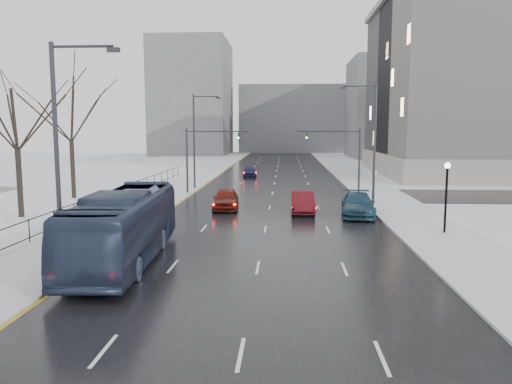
% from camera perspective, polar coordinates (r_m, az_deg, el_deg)
% --- Properties ---
extents(road, '(16.00, 150.00, 0.04)m').
position_cam_1_polar(road, '(60.88, 2.15, 1.17)').
color(road, black).
rests_on(road, ground).
extents(cross_road, '(130.00, 10.00, 0.04)m').
position_cam_1_polar(cross_road, '(48.97, 1.86, -0.31)').
color(cross_road, black).
rests_on(cross_road, ground).
extents(sidewalk_left, '(5.00, 150.00, 0.16)m').
position_cam_1_polar(sidewalk_left, '(61.98, -7.60, 1.28)').
color(sidewalk_left, silver).
rests_on(sidewalk_left, ground).
extents(sidewalk_right, '(5.00, 150.00, 0.16)m').
position_cam_1_polar(sidewalk_right, '(61.57, 11.97, 1.14)').
color(sidewalk_right, silver).
rests_on(sidewalk_right, ground).
extents(park_strip, '(14.00, 150.00, 0.12)m').
position_cam_1_polar(park_strip, '(64.46, -15.92, 1.27)').
color(park_strip, white).
rests_on(park_strip, ground).
extents(tree_park_d, '(8.75, 8.75, 12.50)m').
position_cam_1_polar(tree_park_d, '(39.95, -25.20, -2.75)').
color(tree_park_d, black).
rests_on(tree_park_d, ground).
extents(tree_park_e, '(9.45, 9.45, 13.50)m').
position_cam_1_polar(tree_park_e, '(49.01, -20.06, -0.77)').
color(tree_park_e, black).
rests_on(tree_park_e, ground).
extents(iron_fence, '(0.06, 70.00, 1.30)m').
position_cam_1_polar(iron_fence, '(34.14, -21.38, -2.61)').
color(iron_fence, black).
rests_on(iron_fence, sidewalk_left).
extents(streetlight_r_mid, '(2.95, 0.25, 10.00)m').
position_cam_1_polar(streetlight_r_mid, '(41.13, 13.11, 5.89)').
color(streetlight_r_mid, '#2D2D33').
rests_on(streetlight_r_mid, ground).
extents(streetlight_l_near, '(2.95, 0.25, 10.00)m').
position_cam_1_polar(streetlight_l_near, '(22.59, -21.32, 4.63)').
color(streetlight_l_near, '#2D2D33').
rests_on(streetlight_l_near, ground).
extents(streetlight_l_far, '(2.95, 0.25, 10.00)m').
position_cam_1_polar(streetlight_l_far, '(53.37, -6.86, 6.29)').
color(streetlight_l_far, '#2D2D33').
rests_on(streetlight_l_far, ground).
extents(lamppost_r_mid, '(0.36, 0.36, 4.28)m').
position_cam_1_polar(lamppost_r_mid, '(32.25, 20.94, 0.51)').
color(lamppost_r_mid, black).
rests_on(lamppost_r_mid, sidewalk_right).
extents(mast_signal_right, '(6.10, 0.33, 6.50)m').
position_cam_1_polar(mast_signal_right, '(48.97, 10.51, 4.37)').
color(mast_signal_right, '#2D2D33').
rests_on(mast_signal_right, ground).
extents(mast_signal_left, '(6.10, 0.33, 6.50)m').
position_cam_1_polar(mast_signal_left, '(49.33, -6.69, 4.47)').
color(mast_signal_left, '#2D2D33').
rests_on(mast_signal_left, ground).
extents(no_uturn_sign, '(0.60, 0.06, 2.70)m').
position_cam_1_polar(no_uturn_sign, '(45.43, 13.42, 1.80)').
color(no_uturn_sign, '#2D2D33').
rests_on(no_uturn_sign, sidewalk_right).
extents(bldg_far_right, '(24.00, 20.00, 22.00)m').
position_cam_1_polar(bldg_far_right, '(118.68, 16.58, 9.14)').
color(bldg_far_right, slate).
rests_on(bldg_far_right, ground).
extents(bldg_far_left, '(18.00, 22.00, 28.00)m').
position_cam_1_polar(bldg_far_left, '(127.88, -7.27, 10.57)').
color(bldg_far_left, slate).
rests_on(bldg_far_left, ground).
extents(bldg_far_center, '(30.00, 18.00, 18.00)m').
position_cam_1_polar(bldg_far_center, '(140.58, 4.50, 8.26)').
color(bldg_far_center, slate).
rests_on(bldg_far_center, ground).
extents(bus, '(3.67, 12.60, 3.47)m').
position_cam_1_polar(bus, '(25.00, -14.77, -3.79)').
color(bus, '#2B3754').
rests_on(bus, road).
extents(sedan_center_near, '(2.30, 5.05, 1.68)m').
position_cam_1_polar(sedan_center_near, '(39.91, -3.48, -0.80)').
color(sedan_center_near, '#601710').
rests_on(sedan_center_near, road).
extents(sedan_right_near, '(1.74, 4.96, 1.63)m').
position_cam_1_polar(sedan_right_near, '(38.31, 5.35, -1.19)').
color(sedan_right_near, '#550E15').
rests_on(sedan_right_near, road).
extents(sedan_right_far, '(2.88, 5.98, 1.68)m').
position_cam_1_polar(sedan_right_far, '(37.63, 11.57, -1.43)').
color(sedan_right_far, navy).
rests_on(sedan_right_far, road).
extents(sedan_center_far, '(2.12, 4.36, 1.43)m').
position_cam_1_polar(sedan_center_far, '(66.80, -0.75, 2.35)').
color(sedan_center_far, '#1C1747').
rests_on(sedan_center_far, road).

